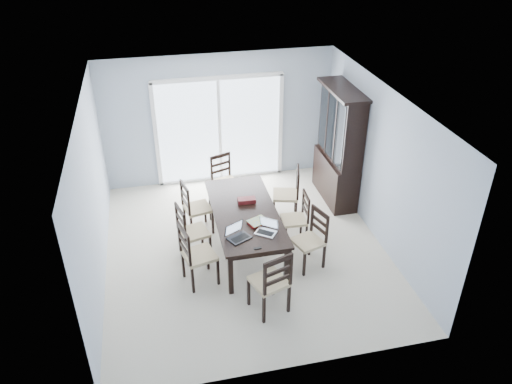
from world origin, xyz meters
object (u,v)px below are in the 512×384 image
chair_right_near (313,233)px  chair_right_far (291,188)px  chair_end_near (273,277)px  chair_left_near (192,249)px  chair_left_mid (188,227)px  chair_end_far (224,174)px  laptop_dark (239,236)px  dining_table (245,215)px  hot_tub (169,141)px  chair_left_far (192,203)px  game_box (247,200)px  laptop_silver (266,230)px  china_hutch (339,147)px  chair_right_mid (300,213)px  cell_phone (257,248)px

chair_right_near → chair_right_far: bearing=-19.9°
chair_right_far → chair_end_near: (-0.91, -2.28, 0.03)m
chair_left_near → chair_right_near: bearing=77.2°
chair_left_mid → chair_right_near: 1.96m
chair_end_far → laptop_dark: chair_end_far is taller
dining_table → hot_tub: bearing=105.9°
chair_left_far → chair_end_near: chair_end_near is taller
dining_table → chair_left_mid: size_ratio=1.96×
chair_right_far → chair_end_near: 2.46m
chair_left_far → chair_left_near: bearing=-18.1°
chair_left_near → game_box: (1.00, 0.90, 0.16)m
chair_right_near → laptop_silver: bearing=76.5°
chair_left_mid → chair_end_far: chair_left_mid is taller
chair_left_near → laptop_silver: bearing=74.9°
china_hutch → chair_left_mid: (-2.94, -1.27, -0.48)m
chair_end_near → chair_end_far: 3.08m
chair_right_mid → hot_tub: (-1.90, 3.37, -0.04)m
dining_table → china_hutch: (2.02, 1.25, 0.40)m
chair_right_far → laptop_silver: chair_right_far is taller
dining_table → hot_tub: 3.56m
laptop_dark → chair_right_mid: bearing=6.0°
dining_table → laptop_dark: bearing=-107.7°
chair_right_far → chair_end_far: bearing=69.0°
dining_table → chair_end_far: chair_end_far is taller
chair_right_near → chair_right_mid: size_ratio=1.07×
chair_left_far → chair_right_far: 1.77m
game_box → china_hutch: bearing=27.3°
china_hutch → chair_left_near: 3.53m
chair_left_mid → chair_end_far: (0.83, 1.56, -0.00)m
chair_end_near → chair_end_far: chair_end_near is taller
chair_left_far → chair_right_mid: size_ratio=1.08×
laptop_dark → cell_phone: laptop_dark is taller
dining_table → chair_right_near: 1.13m
chair_right_near → game_box: (-0.87, 0.84, 0.20)m
chair_left_near → cell_phone: chair_left_near is taller
chair_left_mid → game_box: chair_left_mid is taller
laptop_silver → chair_right_near: bearing=41.5°
cell_phone → chair_right_far: bearing=60.5°
chair_end_far → cell_phone: chair_end_far is taller
dining_table → chair_right_mid: chair_right_mid is taller
hot_tub → chair_left_near: bearing=-89.2°
china_hutch → laptop_silver: bearing=-134.0°
laptop_silver → hot_tub: hot_tub is taller
china_hutch → chair_right_far: bearing=-154.6°
chair_end_near → chair_right_far: bearing=49.8°
chair_end_far → game_box: size_ratio=3.83×
china_hutch → cell_phone: china_hutch is taller
chair_right_mid → cell_phone: size_ratio=9.51×
chair_right_far → chair_end_far: (-1.08, 0.79, -0.02)m
dining_table → chair_left_far: 1.04m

